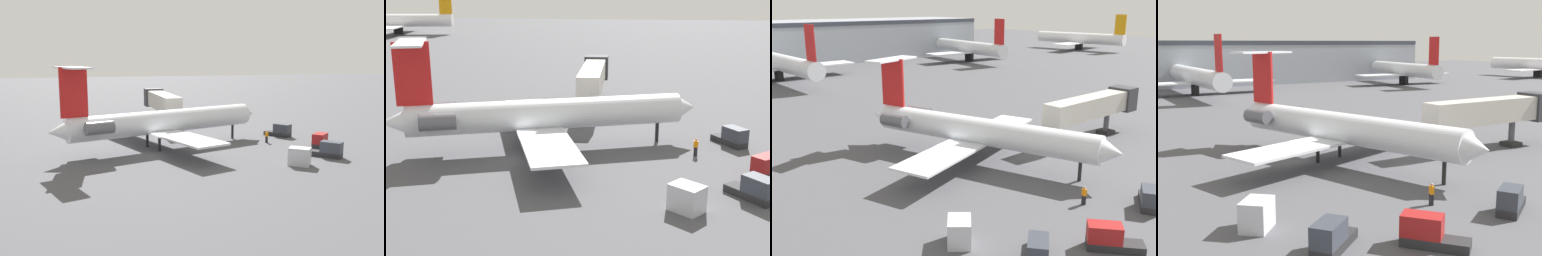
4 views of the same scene
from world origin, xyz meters
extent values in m
cube|color=#4C4C51|center=(0.00, 0.00, -0.05)|extent=(400.00, 400.00, 0.10)
cylinder|color=silver|center=(3.65, -1.95, 3.47)|extent=(11.47, 25.84, 2.95)
cone|color=silver|center=(8.26, -15.14, 3.47)|extent=(3.37, 3.00, 2.80)
cone|color=silver|center=(-1.00, 11.33, 3.47)|extent=(3.22, 3.28, 2.50)
cube|color=silver|center=(9.28, 1.08, 2.29)|extent=(11.72, 7.74, 0.24)
cube|color=silver|center=(-2.65, -3.09, 2.29)|extent=(11.72, 7.74, 0.24)
cylinder|color=#595960|center=(2.53, 8.43, 3.87)|extent=(2.47, 3.52, 1.50)
cylinder|color=#595960|center=(-1.95, 6.87, 3.87)|extent=(2.47, 3.52, 1.50)
cube|color=red|center=(-0.37, 9.54, 7.80)|extent=(1.28, 3.10, 5.73)
cube|color=silver|center=(-0.37, 9.54, 10.57)|extent=(7.21, 4.51, 0.20)
cylinder|color=black|center=(7.33, -12.49, 1.00)|extent=(0.36, 0.36, 1.99)
cylinder|color=black|center=(4.50, 0.47, 1.00)|extent=(0.36, 0.36, 1.99)
cylinder|color=black|center=(1.48, -0.59, 1.00)|extent=(0.36, 0.36, 1.99)
cube|color=#B7B2A8|center=(19.97, -4.68, 4.34)|extent=(16.19, 2.99, 2.60)
cube|color=#333338|center=(27.63, -4.49, 4.34)|extent=(2.48, 3.26, 3.20)
cylinder|color=#4C4C51|center=(24.00, -4.58, 1.52)|extent=(0.70, 0.70, 3.04)
cube|color=#262626|center=(24.00, -4.58, 0.25)|extent=(1.80, 1.80, 0.50)
cube|color=black|center=(3.16, -15.99, 0.42)|extent=(0.31, 0.37, 0.85)
cube|color=orange|center=(3.16, -15.99, 1.15)|extent=(0.35, 0.45, 0.60)
sphere|color=tan|center=(3.16, -15.99, 1.57)|extent=(0.24, 0.24, 0.24)
cube|color=#262628|center=(-6.42, -19.09, 0.30)|extent=(3.98, 3.62, 0.60)
cube|color=#333842|center=(-7.03, -19.60, 1.25)|extent=(2.74, 2.61, 1.30)
cube|color=#262628|center=(7.33, -19.68, 0.30)|extent=(4.13, 3.33, 0.60)
cube|color=#333842|center=(6.66, -20.11, 1.25)|extent=(2.78, 2.47, 1.30)
cube|color=maroon|center=(-1.82, -21.25, 1.25)|extent=(2.63, 2.73, 1.30)
cube|color=silver|center=(-9.35, -14.16, 0.98)|extent=(2.75, 2.83, 1.96)
cylinder|color=white|center=(116.96, 67.88, 4.41)|extent=(9.24, 35.57, 4.01)
cube|color=orange|center=(119.29, 52.37, 9.91)|extent=(0.89, 4.00, 7.00)
cube|color=white|center=(116.96, 67.88, 2.80)|extent=(30.27, 10.36, 0.30)
cube|color=black|center=(116.96, 67.88, 1.20)|extent=(1.20, 2.80, 2.40)
camera|label=1|loc=(-50.88, 9.24, 11.90)|focal=40.38mm
camera|label=2|loc=(-43.52, -10.64, 15.46)|focal=48.04mm
camera|label=3|loc=(-27.54, -36.57, 16.86)|focal=41.43mm
camera|label=4|loc=(-18.49, -42.12, 11.68)|focal=44.95mm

